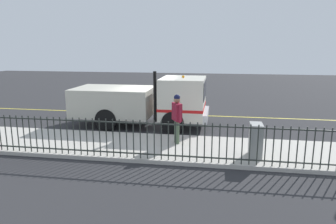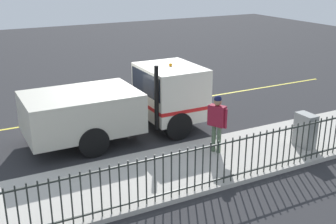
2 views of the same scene
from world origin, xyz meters
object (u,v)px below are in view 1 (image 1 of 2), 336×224
work_truck (150,99)px  traffic_cone (109,110)px  worker_standing (177,114)px  utility_cabinet (256,140)px

work_truck → traffic_cone: work_truck is taller
work_truck → traffic_cone: bearing=-123.2°
work_truck → worker_standing: 3.21m
worker_standing → utility_cabinet: worker_standing is taller
utility_cabinet → worker_standing: bearing=-109.5°
work_truck → worker_standing: bearing=30.6°
traffic_cone → work_truck: bearing=56.6°
worker_standing → work_truck: bearing=3.1°
utility_cabinet → work_truck: bearing=-130.8°
work_truck → traffic_cone: (-1.72, -2.62, -0.92)m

